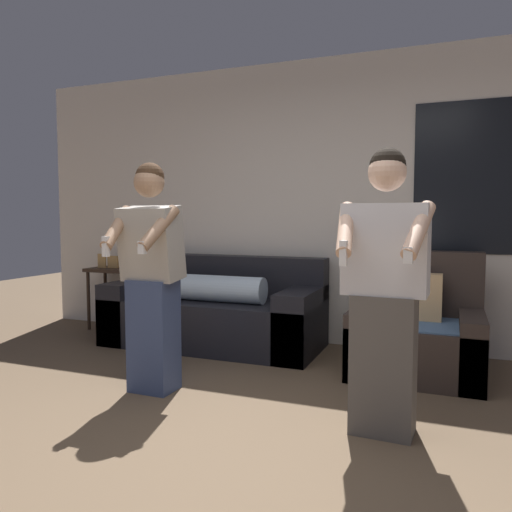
# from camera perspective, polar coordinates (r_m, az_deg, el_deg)

# --- Properties ---
(ground_plane) EXTENTS (14.00, 14.00, 0.00)m
(ground_plane) POSITION_cam_1_polar(r_m,az_deg,el_deg) (2.52, -6.13, -24.30)
(ground_plane) COLOR brown
(wall_back) EXTENTS (6.59, 0.07, 2.70)m
(wall_back) POSITION_cam_1_polar(r_m,az_deg,el_deg) (4.79, 9.31, 6.06)
(wall_back) COLOR silver
(wall_back) RESTS_ON ground_plane
(couch) EXTENTS (2.02, 0.86, 0.83)m
(couch) POSITION_cam_1_polar(r_m,az_deg,el_deg) (4.78, -4.76, -6.45)
(couch) COLOR black
(couch) RESTS_ON ground_plane
(armchair) EXTENTS (0.97, 0.83, 0.94)m
(armchair) POSITION_cam_1_polar(r_m,az_deg,el_deg) (4.13, 17.87, -8.41)
(armchair) COLOR #332823
(armchair) RESTS_ON ground_plane
(side_table) EXTENTS (0.52, 0.37, 0.82)m
(side_table) POSITION_cam_1_polar(r_m,az_deg,el_deg) (5.64, -16.00, -2.43)
(side_table) COLOR #332319
(side_table) RESTS_ON ground_plane
(person_left) EXTENTS (0.47, 0.47, 1.58)m
(person_left) POSITION_cam_1_polar(r_m,az_deg,el_deg) (3.51, -11.86, -2.39)
(person_left) COLOR #384770
(person_left) RESTS_ON ground_plane
(person_right) EXTENTS (0.52, 0.47, 1.59)m
(person_right) POSITION_cam_1_polar(r_m,az_deg,el_deg) (2.85, 14.49, -4.20)
(person_right) COLOR #56514C
(person_right) RESTS_ON ground_plane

